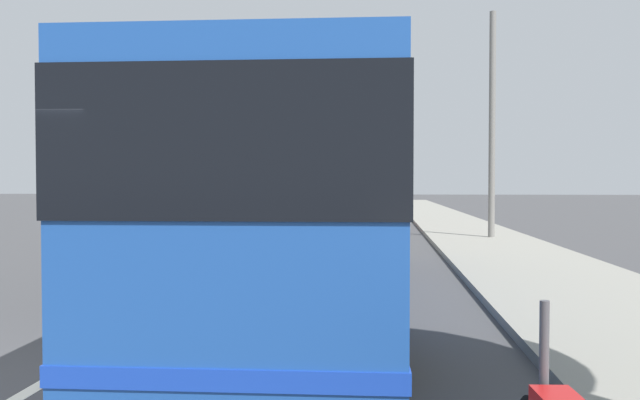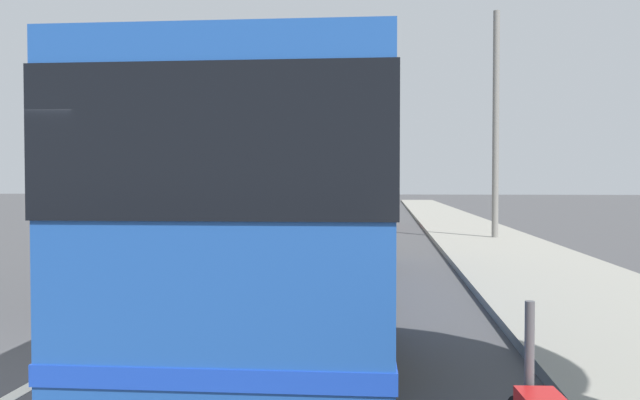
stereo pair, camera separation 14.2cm
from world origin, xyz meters
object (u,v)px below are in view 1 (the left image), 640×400
Objects in this scene: car_ahead_same_lane at (345,211)px; utility_pole at (492,127)px; coach_bus at (302,193)px; car_behind_bus at (306,201)px; car_side_street at (367,209)px.

utility_pole reaches higher than car_ahead_same_lane.
car_ahead_same_lane is (17.53, 0.32, -1.11)m from coach_bus.
car_ahead_same_lane is 0.51× the size of utility_pole.
coach_bus reaches higher than car_behind_bus.
car_side_street is 14.39m from car_behind_bus.
car_ahead_same_lane is at bearing 168.18° from car_side_street.
utility_pole is (-6.40, -5.46, 3.25)m from car_ahead_same_lane.
car_ahead_same_lane is at bearing 16.82° from car_behind_bus.
coach_bus is 2.70× the size of car_behind_bus.
utility_pole is at bearing 25.35° from car_behind_bus.
car_behind_bus is 0.55× the size of utility_pole.
utility_pole reaches higher than car_side_street.
coach_bus is at bearing 178.09° from car_side_street.
car_ahead_same_lane is at bearing -1.18° from coach_bus.
car_ahead_same_lane is 4.60m from car_side_street.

